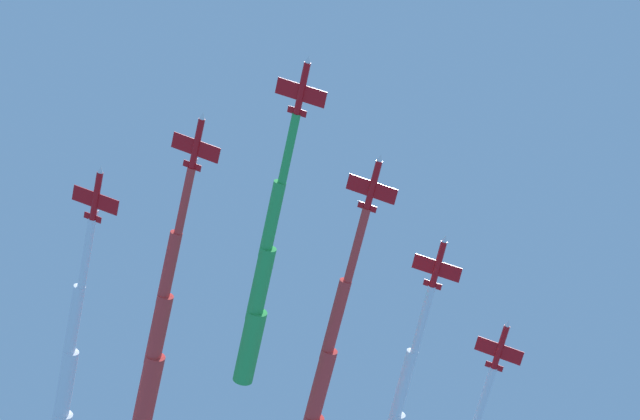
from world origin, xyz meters
The scene contains 4 objects.
jet_lead centered at (-14.90, 8.30, 147.08)m, with size 38.21×49.76×4.46m.
jet_port_inner centered at (-14.50, 30.43, 145.56)m, with size 42.88×54.19×4.44m.
jet_starboard_inner centered at (-34.90, 9.05, 147.91)m, with size 39.10×48.77×4.49m.
jet_starboard_mid centered at (-55.60, 12.63, 148.78)m, with size 40.95×52.13×4.47m.
Camera 1 is at (37.29, -78.37, -45.13)m, focal length 72.49 mm.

